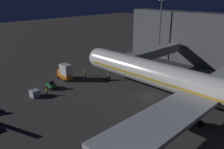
{
  "coord_description": "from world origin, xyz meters",
  "views": [
    {
      "loc": [
        39.63,
        27.92,
        22.06
      ],
      "look_at": [
        3.0,
        -9.34,
        3.5
      ],
      "focal_mm": 37.24,
      "sensor_mm": 36.0,
      "label": 1
    }
  ],
  "objects_px": {
    "apron_floodlight_mast": "(160,26)",
    "jet_bridge": "(151,54)",
    "baggage_tug_lead": "(51,85)",
    "traffic_cone_nose_port": "(101,73)",
    "ground_crew_by_belt_loader": "(47,91)",
    "ground_crew_by_tug": "(85,73)",
    "traffic_cone_nose_starboard": "(89,76)",
    "airliner_at_gate": "(206,89)",
    "cargo_truck_aft": "(65,72)",
    "baggage_container_mid_row": "(35,93)"
  },
  "relations": [
    {
      "from": "cargo_truck_aft",
      "to": "ground_crew_by_tug",
      "type": "distance_m",
      "value": 5.85
    },
    {
      "from": "airliner_at_gate",
      "to": "ground_crew_by_tug",
      "type": "xyz_separation_m",
      "value": [
        2.22,
        -32.84,
        -4.38
      ]
    },
    {
      "from": "airliner_at_gate",
      "to": "baggage_tug_lead",
      "type": "xyz_separation_m",
      "value": [
        13.73,
        -31.59,
        -4.59
      ]
    },
    {
      "from": "jet_bridge",
      "to": "baggage_container_mid_row",
      "type": "bearing_deg",
      "value": -14.24
    },
    {
      "from": "baggage_container_mid_row",
      "to": "traffic_cone_nose_starboard",
      "type": "bearing_deg",
      "value": -175.23
    },
    {
      "from": "baggage_container_mid_row",
      "to": "apron_floodlight_mast",
      "type": "bearing_deg",
      "value": 177.26
    },
    {
      "from": "ground_crew_by_belt_loader",
      "to": "ground_crew_by_tug",
      "type": "xyz_separation_m",
      "value": [
        -14.22,
        -4.06,
        0.06
      ]
    },
    {
      "from": "airliner_at_gate",
      "to": "apron_floodlight_mast",
      "type": "height_order",
      "value": "apron_floodlight_mast"
    },
    {
      "from": "airliner_at_gate",
      "to": "traffic_cone_nose_starboard",
      "type": "xyz_separation_m",
      "value": [
        2.2,
        -31.44,
        -5.1
      ]
    },
    {
      "from": "apron_floodlight_mast",
      "to": "ground_crew_by_tug",
      "type": "xyz_separation_m",
      "value": [
        27.72,
        -4.89,
        -10.58
      ]
    },
    {
      "from": "airliner_at_gate",
      "to": "ground_crew_by_tug",
      "type": "height_order",
      "value": "airliner_at_gate"
    },
    {
      "from": "traffic_cone_nose_port",
      "to": "baggage_tug_lead",
      "type": "bearing_deg",
      "value": -0.52
    },
    {
      "from": "cargo_truck_aft",
      "to": "jet_bridge",
      "type": "bearing_deg",
      "value": 148.96
    },
    {
      "from": "traffic_cone_nose_port",
      "to": "traffic_cone_nose_starboard",
      "type": "xyz_separation_m",
      "value": [
        4.4,
        0.0,
        0.0
      ]
    },
    {
      "from": "cargo_truck_aft",
      "to": "ground_crew_by_tug",
      "type": "xyz_separation_m",
      "value": [
        -5.51,
        1.62,
        -1.09
      ]
    },
    {
      "from": "jet_bridge",
      "to": "apron_floodlight_mast",
      "type": "xyz_separation_m",
      "value": [
        -12.59,
        -5.91,
        6.11
      ]
    },
    {
      "from": "baggage_tug_lead",
      "to": "baggage_container_mid_row",
      "type": "bearing_deg",
      "value": 16.95
    },
    {
      "from": "airliner_at_gate",
      "to": "traffic_cone_nose_starboard",
      "type": "bearing_deg",
      "value": -86.0
    },
    {
      "from": "ground_crew_by_tug",
      "to": "apron_floodlight_mast",
      "type": "bearing_deg",
      "value": 169.99
    },
    {
      "from": "jet_bridge",
      "to": "traffic_cone_nose_port",
      "type": "xyz_separation_m",
      "value": [
        10.71,
        -9.41,
        -5.2
      ]
    },
    {
      "from": "airliner_at_gate",
      "to": "cargo_truck_aft",
      "type": "bearing_deg",
      "value": -77.35
    },
    {
      "from": "apron_floodlight_mast",
      "to": "ground_crew_by_tug",
      "type": "height_order",
      "value": "apron_floodlight_mast"
    },
    {
      "from": "baggage_tug_lead",
      "to": "baggage_container_mid_row",
      "type": "height_order",
      "value": "baggage_tug_lead"
    },
    {
      "from": "jet_bridge",
      "to": "cargo_truck_aft",
      "type": "bearing_deg",
      "value": -31.04
    },
    {
      "from": "cargo_truck_aft",
      "to": "traffic_cone_nose_port",
      "type": "height_order",
      "value": "cargo_truck_aft"
    },
    {
      "from": "baggage_tug_lead",
      "to": "traffic_cone_nose_starboard",
      "type": "xyz_separation_m",
      "value": [
        -11.53,
        0.14,
        -0.51
      ]
    },
    {
      "from": "airliner_at_gate",
      "to": "jet_bridge",
      "type": "bearing_deg",
      "value": -120.36
    },
    {
      "from": "baggage_container_mid_row",
      "to": "traffic_cone_nose_starboard",
      "type": "distance_m",
      "value": 16.59
    },
    {
      "from": "jet_bridge",
      "to": "ground_crew_by_tug",
      "type": "relative_size",
      "value": 13.4
    },
    {
      "from": "baggage_tug_lead",
      "to": "traffic_cone_nose_port",
      "type": "xyz_separation_m",
      "value": [
        -15.93,
        0.14,
        -0.51
      ]
    },
    {
      "from": "apron_floodlight_mast",
      "to": "baggage_tug_lead",
      "type": "bearing_deg",
      "value": -5.3
    },
    {
      "from": "jet_bridge",
      "to": "cargo_truck_aft",
      "type": "height_order",
      "value": "jet_bridge"
    },
    {
      "from": "baggage_container_mid_row",
      "to": "traffic_cone_nose_port",
      "type": "xyz_separation_m",
      "value": [
        -20.92,
        -1.38,
        -0.5
      ]
    },
    {
      "from": "traffic_cone_nose_port",
      "to": "ground_crew_by_belt_loader",
      "type": "bearing_deg",
      "value": 8.13
    },
    {
      "from": "ground_crew_by_belt_loader",
      "to": "ground_crew_by_tug",
      "type": "height_order",
      "value": "ground_crew_by_tug"
    },
    {
      "from": "traffic_cone_nose_starboard",
      "to": "baggage_tug_lead",
      "type": "bearing_deg",
      "value": -0.71
    },
    {
      "from": "jet_bridge",
      "to": "baggage_container_mid_row",
      "type": "relative_size",
      "value": 12.87
    },
    {
      "from": "jet_bridge",
      "to": "apron_floodlight_mast",
      "type": "relative_size",
      "value": 1.2
    },
    {
      "from": "baggage_tug_lead",
      "to": "jet_bridge",
      "type": "bearing_deg",
      "value": 160.28
    },
    {
      "from": "airliner_at_gate",
      "to": "jet_bridge",
      "type": "xyz_separation_m",
      "value": [
        -12.91,
        -22.04,
        0.1
      ]
    },
    {
      "from": "jet_bridge",
      "to": "cargo_truck_aft",
      "type": "distance_m",
      "value": 24.32
    },
    {
      "from": "apron_floodlight_mast",
      "to": "traffic_cone_nose_starboard",
      "type": "xyz_separation_m",
      "value": [
        27.7,
        -3.5,
        -11.31
      ]
    },
    {
      "from": "ground_crew_by_belt_loader",
      "to": "ground_crew_by_tug",
      "type": "relative_size",
      "value": 0.94
    },
    {
      "from": "cargo_truck_aft",
      "to": "apron_floodlight_mast",
      "type": "bearing_deg",
      "value": 168.92
    },
    {
      "from": "baggage_container_mid_row",
      "to": "ground_crew_by_belt_loader",
      "type": "height_order",
      "value": "ground_crew_by_belt_loader"
    },
    {
      "from": "ground_crew_by_belt_loader",
      "to": "apron_floodlight_mast",
      "type": "bearing_deg",
      "value": 178.86
    },
    {
      "from": "apron_floodlight_mast",
      "to": "jet_bridge",
      "type": "bearing_deg",
      "value": 25.15
    },
    {
      "from": "jet_bridge",
      "to": "baggage_tug_lead",
      "type": "xyz_separation_m",
      "value": [
        26.64,
        -9.55,
        -4.7
      ]
    },
    {
      "from": "apron_floodlight_mast",
      "to": "ground_crew_by_belt_loader",
      "type": "bearing_deg",
      "value": -1.14
    },
    {
      "from": "airliner_at_gate",
      "to": "baggage_tug_lead",
      "type": "height_order",
      "value": "airliner_at_gate"
    }
  ]
}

